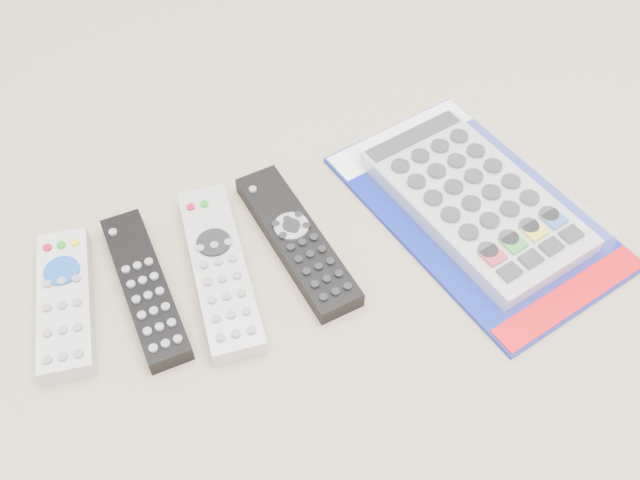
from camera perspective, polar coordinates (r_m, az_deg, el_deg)
name	(u,v)px	position (r m, az deg, el deg)	size (l,w,h in m)	color
remote_small_grey	(65,302)	(0.77, -19.70, -4.70)	(0.08, 0.18, 0.03)	#B2B2B5
remote_slim_black	(145,287)	(0.76, -13.83, -3.67)	(0.04, 0.20, 0.02)	black
remote_silver_dvd	(220,269)	(0.76, -8.03, -2.29)	(0.08, 0.22, 0.02)	#B9B9BE
remote_large_black	(297,240)	(0.78, -1.87, 0.02)	(0.07, 0.21, 0.02)	black
jumbo_remote_packaged	(475,198)	(0.82, 12.32, 3.27)	(0.25, 0.36, 0.04)	navy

